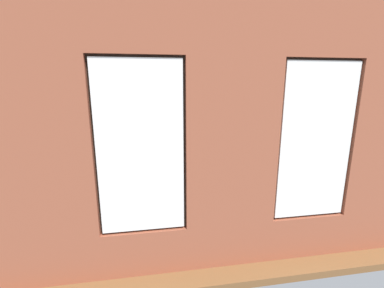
% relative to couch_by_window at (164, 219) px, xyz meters
% --- Properties ---
extents(ground_plane, '(7.03, 6.44, 0.10)m').
position_rel_couch_by_window_xyz_m(ground_plane, '(-0.80, -2.19, -0.38)').
color(ground_plane, brown).
extents(brick_wall_with_windows, '(6.43, 0.30, 3.49)m').
position_rel_couch_by_window_xyz_m(brick_wall_with_windows, '(-0.80, 0.65, 1.42)').
color(brick_wall_with_windows, '#9E5138').
rests_on(brick_wall_with_windows, ground_plane).
extents(white_wall_right, '(0.10, 5.44, 3.49)m').
position_rel_couch_by_window_xyz_m(white_wall_right, '(2.36, -1.99, 1.42)').
color(white_wall_right, silver).
rests_on(white_wall_right, ground_plane).
extents(couch_by_window, '(1.76, 0.87, 0.80)m').
position_rel_couch_by_window_xyz_m(couch_by_window, '(0.00, 0.00, 0.00)').
color(couch_by_window, black).
rests_on(couch_by_window, ground_plane).
extents(couch_left, '(0.98, 1.95, 0.80)m').
position_rel_couch_by_window_xyz_m(couch_left, '(-3.32, -1.46, -0.00)').
color(couch_left, black).
rests_on(couch_left, ground_plane).
extents(coffee_table, '(1.54, 0.83, 0.46)m').
position_rel_couch_by_window_xyz_m(coffee_table, '(-0.54, -2.01, 0.08)').
color(coffee_table, olive).
rests_on(coffee_table, ground_plane).
extents(cup_ceramic, '(0.07, 0.07, 0.08)m').
position_rel_couch_by_window_xyz_m(cup_ceramic, '(-0.97, -2.15, 0.17)').
color(cup_ceramic, '#33567F').
rests_on(cup_ceramic, coffee_table).
extents(candle_jar, '(0.08, 0.08, 0.10)m').
position_rel_couch_by_window_xyz_m(candle_jar, '(-0.66, -1.88, 0.18)').
color(candle_jar, '#B7333D').
rests_on(candle_jar, coffee_table).
extents(table_plant_small, '(0.16, 0.16, 0.26)m').
position_rel_couch_by_window_xyz_m(table_plant_small, '(-0.08, -1.88, 0.27)').
color(table_plant_small, '#47423D').
rests_on(table_plant_small, coffee_table).
extents(remote_silver, '(0.18, 0.09, 0.02)m').
position_rel_couch_by_window_xyz_m(remote_silver, '(-0.35, -2.11, 0.14)').
color(remote_silver, '#B2B2B7').
rests_on(remote_silver, coffee_table).
extents(remote_black, '(0.06, 0.17, 0.02)m').
position_rel_couch_by_window_xyz_m(remote_black, '(-0.54, -2.01, 0.14)').
color(remote_black, black).
rests_on(remote_black, coffee_table).
extents(media_console, '(1.16, 0.42, 0.50)m').
position_rel_couch_by_window_xyz_m(media_console, '(2.06, -1.78, -0.08)').
color(media_console, black).
rests_on(media_console, ground_plane).
extents(tv_flatscreen, '(0.97, 0.20, 0.69)m').
position_rel_couch_by_window_xyz_m(tv_flatscreen, '(2.06, -1.78, 0.51)').
color(tv_flatscreen, black).
rests_on(tv_flatscreen, media_console).
extents(papasan_chair, '(1.09, 1.09, 0.69)m').
position_rel_couch_by_window_xyz_m(papasan_chair, '(-0.99, -3.99, 0.11)').
color(papasan_chair, olive).
rests_on(papasan_chair, ground_plane).
extents(potted_plant_between_couches, '(0.86, 0.90, 1.15)m').
position_rel_couch_by_window_xyz_m(potted_plant_between_couches, '(-1.32, -0.04, 0.37)').
color(potted_plant_between_couches, brown).
rests_on(potted_plant_between_couches, ground_plane).
extents(potted_plant_mid_room_small, '(0.43, 0.43, 0.66)m').
position_rel_couch_by_window_xyz_m(potted_plant_mid_room_small, '(-1.88, -2.62, 0.11)').
color(potted_plant_mid_room_small, '#9E5638').
rests_on(potted_plant_mid_room_small, ground_plane).
extents(potted_plant_corner_near_left, '(0.32, 0.32, 0.61)m').
position_rel_couch_by_window_xyz_m(potted_plant_corner_near_left, '(-3.47, -4.41, 0.04)').
color(potted_plant_corner_near_left, '#9E5638').
rests_on(potted_plant_corner_near_left, ground_plane).
extents(potted_plant_beside_window_right, '(0.91, 0.76, 1.21)m').
position_rel_couch_by_window_xyz_m(potted_plant_beside_window_right, '(1.48, 0.10, 0.42)').
color(potted_plant_beside_window_right, '#9E5638').
rests_on(potted_plant_beside_window_right, ground_plane).
extents(potted_plant_by_left_couch, '(0.29, 0.29, 0.56)m').
position_rel_couch_by_window_xyz_m(potted_plant_by_left_couch, '(-2.92, -2.87, 0.02)').
color(potted_plant_by_left_couch, gray).
rests_on(potted_plant_by_left_couch, ground_plane).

